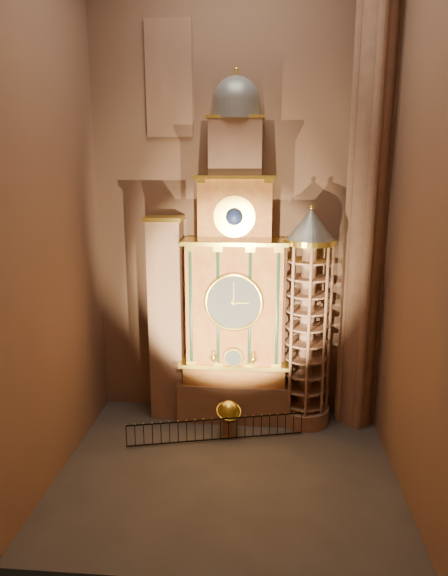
# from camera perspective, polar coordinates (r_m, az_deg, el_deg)

# --- Properties ---
(floor) EXTENTS (14.00, 14.00, 0.00)m
(floor) POSITION_cam_1_polar(r_m,az_deg,el_deg) (22.98, 0.34, -19.63)
(floor) COLOR #383330
(floor) RESTS_ON ground
(wall_back) EXTENTS (22.00, 0.00, 22.00)m
(wall_back) POSITION_cam_1_polar(r_m,az_deg,el_deg) (25.33, 1.44, 9.90)
(wall_back) COLOR brown
(wall_back) RESTS_ON floor
(wall_left) EXTENTS (0.00, 22.00, 22.00)m
(wall_left) POSITION_cam_1_polar(r_m,az_deg,el_deg) (21.08, -19.17, 8.52)
(wall_left) COLOR brown
(wall_left) RESTS_ON floor
(wall_right) EXTENTS (0.00, 22.00, 22.00)m
(wall_right) POSITION_cam_1_polar(r_m,az_deg,el_deg) (20.08, 20.94, 8.18)
(wall_right) COLOR brown
(wall_right) RESTS_ON floor
(astronomical_clock) EXTENTS (5.60, 2.41, 16.70)m
(astronomical_clock) POSITION_cam_1_polar(r_m,az_deg,el_deg) (24.94, 1.24, -0.20)
(astronomical_clock) COLOR #8C634C
(astronomical_clock) RESTS_ON floor
(portrait_tower) EXTENTS (1.80, 1.60, 10.20)m
(portrait_tower) POSITION_cam_1_polar(r_m,az_deg,el_deg) (25.77, -6.35, -3.35)
(portrait_tower) COLOR #8C634C
(portrait_tower) RESTS_ON floor
(stair_turret) EXTENTS (2.50, 2.50, 10.80)m
(stair_turret) POSITION_cam_1_polar(r_m,az_deg,el_deg) (25.09, 9.21, -3.63)
(stair_turret) COLOR #8C634C
(stair_turret) RESTS_ON floor
(gothic_pier) EXTENTS (2.04, 2.04, 22.00)m
(gothic_pier) POSITION_cam_1_polar(r_m,az_deg,el_deg) (24.73, 15.75, 9.34)
(gothic_pier) COLOR #8C634C
(gothic_pier) RESTS_ON floor
(stained_glass_window) EXTENTS (2.20, 0.14, 5.20)m
(stained_glass_window) POSITION_cam_1_polar(r_m,az_deg,el_deg) (25.91, -6.14, 22.11)
(stained_glass_window) COLOR navy
(stained_glass_window) RESTS_ON wall_back
(celestial_globe) EXTENTS (1.50, 1.46, 1.74)m
(celestial_globe) POSITION_cam_1_polar(r_m,az_deg,el_deg) (25.04, 0.52, -13.92)
(celestial_globe) COLOR #8C634C
(celestial_globe) RESTS_ON floor
(iron_railing) EXTENTS (8.01, 1.97, 1.08)m
(iron_railing) POSITION_cam_1_polar(r_m,az_deg,el_deg) (24.75, -0.88, -15.46)
(iron_railing) COLOR black
(iron_railing) RESTS_ON floor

